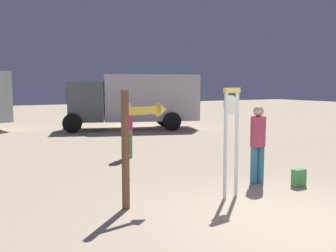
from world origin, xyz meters
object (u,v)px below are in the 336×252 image
object	(u,v)px
arrow_sign	(141,130)
box_truck_far	(136,99)
standing_clock	(231,132)
person_near_clock	(258,140)
person_distant	(127,127)
backpack	(298,178)

from	to	relation	value
arrow_sign	box_truck_far	size ratio (longest dim) A/B	0.31
arrow_sign	standing_clock	bearing A→B (deg)	-13.57
person_near_clock	person_distant	bearing A→B (deg)	107.44
backpack	person_distant	size ratio (longest dim) A/B	0.23
person_near_clock	backpack	xyz separation A→B (m)	(0.62, -0.65, -0.80)
arrow_sign	box_truck_far	world-z (taller)	box_truck_far
person_near_clock	box_truck_far	distance (m)	11.55
standing_clock	box_truck_far	distance (m)	12.37
arrow_sign	person_distant	size ratio (longest dim) A/B	1.26
standing_clock	backpack	xyz separation A→B (m)	(1.83, -0.09, -1.12)
box_truck_far	person_near_clock	bearing A→B (deg)	-100.84
person_near_clock	arrow_sign	bearing A→B (deg)	-177.31
backpack	standing_clock	bearing A→B (deg)	177.32
standing_clock	arrow_sign	size ratio (longest dim) A/B	1.02
backpack	person_distant	distance (m)	5.36
backpack	person_distant	xyz separation A→B (m)	(-1.96, 4.92, 0.76)
standing_clock	box_truck_far	size ratio (longest dim) A/B	0.31
standing_clock	person_near_clock	size ratio (longest dim) A/B	1.23
standing_clock	arrow_sign	xyz separation A→B (m)	(-1.75, 0.42, 0.09)
person_near_clock	standing_clock	bearing A→B (deg)	-155.17
standing_clock	box_truck_far	world-z (taller)	box_truck_far
person_distant	standing_clock	bearing A→B (deg)	-88.50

